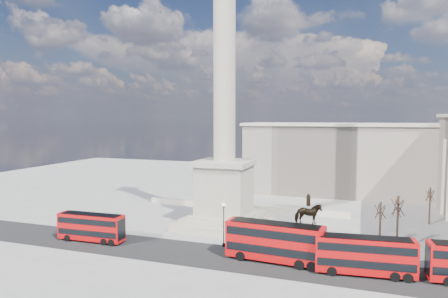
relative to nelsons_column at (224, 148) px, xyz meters
name	(u,v)px	position (x,y,z in m)	size (l,w,h in m)	color
ground	(214,232)	(0.00, -5.00, -12.92)	(180.00, 180.00, 0.00)	#9E9B96
asphalt_road	(223,257)	(5.00, -15.00, -12.91)	(120.00, 9.00, 0.01)	#272727
nelsons_column	(224,148)	(0.00, 0.00, 0.00)	(14.00, 14.00, 49.85)	#B1A993
balustrade_wall	(243,207)	(0.00, 11.00, -12.37)	(40.00, 0.60, 1.10)	beige
building_northeast	(355,159)	(20.00, 35.00, -4.59)	(51.00, 17.00, 16.60)	beige
red_bus_a	(92,227)	(-15.11, -15.15, -10.79)	(10.10, 2.72, 4.06)	#BC090A
red_bus_b	(275,242)	(11.78, -14.50, -10.32)	(12.40, 3.67, 4.96)	#BC090A
red_bus_c	(365,255)	(22.34, -15.15, -10.59)	(11.16, 3.61, 4.44)	#BC090A
victorian_lamp	(224,221)	(3.76, -11.03, -9.27)	(0.53, 0.53, 6.20)	black
equestrian_statue	(308,237)	(15.46, -12.31, -9.96)	(4.08, 3.06, 8.47)	beige
bare_tree_near	(398,205)	(26.41, -4.42, -6.77)	(1.78, 1.78, 7.81)	#332319
bare_tree_mid	(380,210)	(24.24, -3.79, -7.70)	(1.75, 1.75, 6.62)	#332319
bare_tree_far	(430,194)	(32.55, 11.45, -7.77)	(1.60, 1.60, 6.53)	#332319
pedestrian_walking	(284,241)	(11.66, -8.10, -12.12)	(0.58, 0.38, 1.59)	black
pedestrian_crossing	(239,234)	(4.80, -7.42, -12.11)	(0.95, 0.39, 1.62)	black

